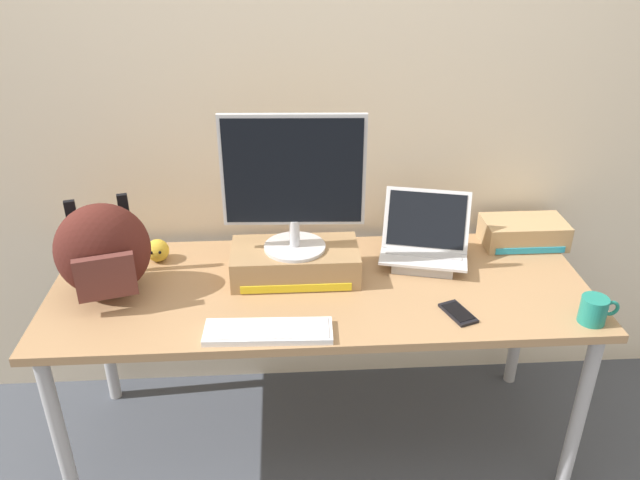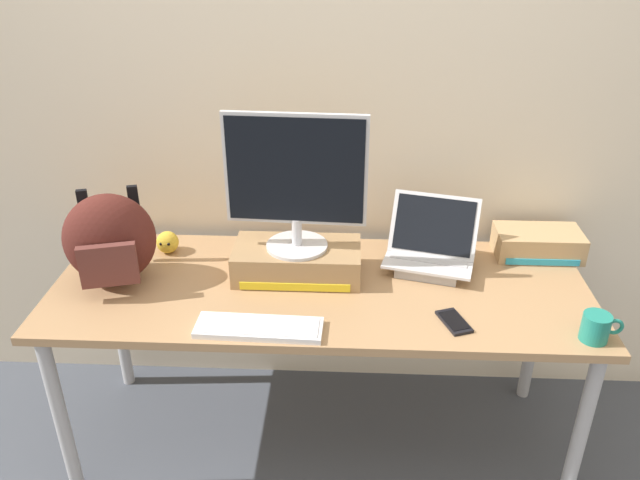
{
  "view_description": "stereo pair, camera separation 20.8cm",
  "coord_description": "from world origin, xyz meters",
  "px_view_note": "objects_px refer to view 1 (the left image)",
  "views": [
    {
      "loc": [
        -0.12,
        -1.89,
        1.91
      ],
      "look_at": [
        0.0,
        0.0,
        0.91
      ],
      "focal_mm": 35.32,
      "sensor_mm": 36.0,
      "label": 1
    },
    {
      "loc": [
        0.09,
        -1.89,
        1.91
      ],
      "look_at": [
        0.0,
        0.0,
        0.91
      ],
      "focal_mm": 35.32,
      "sensor_mm": 36.0,
      "label": 2
    }
  ],
  "objects_px": {
    "desktop_monitor": "(293,182)",
    "cell_phone": "(458,313)",
    "open_laptop": "(424,250)",
    "toner_box_cyan": "(523,232)",
    "toner_box_yellow": "(295,262)",
    "external_keyboard": "(268,331)",
    "coffee_mug": "(594,310)",
    "messenger_backpack": "(103,251)",
    "plush_toy": "(158,250)"
  },
  "relations": [
    {
      "from": "toner_box_yellow",
      "to": "cell_phone",
      "type": "distance_m",
      "value": 0.6
    },
    {
      "from": "open_laptop",
      "to": "external_keyboard",
      "type": "distance_m",
      "value": 0.72
    },
    {
      "from": "desktop_monitor",
      "to": "external_keyboard",
      "type": "height_order",
      "value": "desktop_monitor"
    },
    {
      "from": "open_laptop",
      "to": "toner_box_cyan",
      "type": "bearing_deg",
      "value": 30.02
    },
    {
      "from": "cell_phone",
      "to": "toner_box_cyan",
      "type": "distance_m",
      "value": 0.61
    },
    {
      "from": "toner_box_cyan",
      "to": "toner_box_yellow",
      "type": "bearing_deg",
      "value": -167.94
    },
    {
      "from": "toner_box_yellow",
      "to": "cell_phone",
      "type": "xyz_separation_m",
      "value": [
        0.53,
        -0.28,
        -0.05
      ]
    },
    {
      "from": "coffee_mug",
      "to": "messenger_backpack",
      "type": "bearing_deg",
      "value": 170.22
    },
    {
      "from": "toner_box_yellow",
      "to": "open_laptop",
      "type": "distance_m",
      "value": 0.49
    },
    {
      "from": "desktop_monitor",
      "to": "toner_box_yellow",
      "type": "bearing_deg",
      "value": 88.9
    },
    {
      "from": "external_keyboard",
      "to": "plush_toy",
      "type": "relative_size",
      "value": 4.74
    },
    {
      "from": "cell_phone",
      "to": "toner_box_cyan",
      "type": "xyz_separation_m",
      "value": [
        0.38,
        0.47,
        0.04
      ]
    },
    {
      "from": "coffee_mug",
      "to": "toner_box_cyan",
      "type": "height_order",
      "value": "toner_box_cyan"
    },
    {
      "from": "coffee_mug",
      "to": "toner_box_yellow",
      "type": "bearing_deg",
      "value": 159.96
    },
    {
      "from": "desktop_monitor",
      "to": "messenger_backpack",
      "type": "height_order",
      "value": "desktop_monitor"
    },
    {
      "from": "messenger_backpack",
      "to": "cell_phone",
      "type": "bearing_deg",
      "value": -25.09
    },
    {
      "from": "open_laptop",
      "to": "coffee_mug",
      "type": "distance_m",
      "value": 0.62
    },
    {
      "from": "toner_box_yellow",
      "to": "coffee_mug",
      "type": "xyz_separation_m",
      "value": [
        0.95,
        -0.35,
        -0.01
      ]
    },
    {
      "from": "cell_phone",
      "to": "plush_toy",
      "type": "distance_m",
      "value": 1.12
    },
    {
      "from": "external_keyboard",
      "to": "coffee_mug",
      "type": "xyz_separation_m",
      "value": [
        1.04,
        0.0,
        0.03
      ]
    },
    {
      "from": "toner_box_yellow",
      "to": "messenger_backpack",
      "type": "relative_size",
      "value": 1.25
    },
    {
      "from": "open_laptop",
      "to": "external_keyboard",
      "type": "height_order",
      "value": "open_laptop"
    },
    {
      "from": "coffee_mug",
      "to": "cell_phone",
      "type": "distance_m",
      "value": 0.43
    },
    {
      "from": "desktop_monitor",
      "to": "toner_box_cyan",
      "type": "relative_size",
      "value": 1.53
    },
    {
      "from": "toner_box_yellow",
      "to": "external_keyboard",
      "type": "height_order",
      "value": "toner_box_yellow"
    },
    {
      "from": "desktop_monitor",
      "to": "open_laptop",
      "type": "relative_size",
      "value": 1.34
    },
    {
      "from": "plush_toy",
      "to": "external_keyboard",
      "type": "bearing_deg",
      "value": -49.7
    },
    {
      "from": "messenger_backpack",
      "to": "toner_box_cyan",
      "type": "height_order",
      "value": "messenger_backpack"
    },
    {
      "from": "coffee_mug",
      "to": "open_laptop",
      "type": "bearing_deg",
      "value": 137.89
    },
    {
      "from": "open_laptop",
      "to": "coffee_mug",
      "type": "relative_size",
      "value": 2.84
    },
    {
      "from": "messenger_backpack",
      "to": "cell_phone",
      "type": "height_order",
      "value": "messenger_backpack"
    },
    {
      "from": "desktop_monitor",
      "to": "cell_phone",
      "type": "relative_size",
      "value": 3.24
    },
    {
      "from": "open_laptop",
      "to": "messenger_backpack",
      "type": "bearing_deg",
      "value": -158.54
    },
    {
      "from": "messenger_backpack",
      "to": "plush_toy",
      "type": "distance_m",
      "value": 0.28
    },
    {
      "from": "coffee_mug",
      "to": "toner_box_cyan",
      "type": "bearing_deg",
      "value": 94.31
    },
    {
      "from": "toner_box_yellow",
      "to": "cell_phone",
      "type": "height_order",
      "value": "toner_box_yellow"
    },
    {
      "from": "toner_box_yellow",
      "to": "desktop_monitor",
      "type": "relative_size",
      "value": 0.93
    },
    {
      "from": "open_laptop",
      "to": "plush_toy",
      "type": "xyz_separation_m",
      "value": [
        -1.0,
        0.07,
        -0.01
      ]
    },
    {
      "from": "cell_phone",
      "to": "toner_box_yellow",
      "type": "bearing_deg",
      "value": 131.96
    },
    {
      "from": "messenger_backpack",
      "to": "coffee_mug",
      "type": "xyz_separation_m",
      "value": [
        1.59,
        -0.27,
        -0.12
      ]
    },
    {
      "from": "desktop_monitor",
      "to": "plush_toy",
      "type": "relative_size",
      "value": 5.71
    },
    {
      "from": "open_laptop",
      "to": "coffee_mug",
      "type": "xyz_separation_m",
      "value": [
        0.46,
        -0.42,
        -0.01
      ]
    },
    {
      "from": "desktop_monitor",
      "to": "coffee_mug",
      "type": "xyz_separation_m",
      "value": [
        0.95,
        -0.34,
        -0.32
      ]
    },
    {
      "from": "plush_toy",
      "to": "toner_box_cyan",
      "type": "relative_size",
      "value": 0.27
    },
    {
      "from": "open_laptop",
      "to": "coffee_mug",
      "type": "height_order",
      "value": "open_laptop"
    },
    {
      "from": "external_keyboard",
      "to": "coffee_mug",
      "type": "relative_size",
      "value": 3.17
    },
    {
      "from": "external_keyboard",
      "to": "cell_phone",
      "type": "height_order",
      "value": "external_keyboard"
    },
    {
      "from": "desktop_monitor",
      "to": "open_laptop",
      "type": "distance_m",
      "value": 0.58
    },
    {
      "from": "open_laptop",
      "to": "cell_phone",
      "type": "xyz_separation_m",
      "value": [
        0.04,
        -0.35,
        -0.05
      ]
    },
    {
      "from": "desktop_monitor",
      "to": "open_laptop",
      "type": "bearing_deg",
      "value": 11.66
    }
  ]
}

